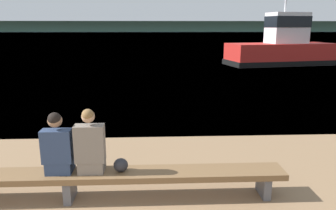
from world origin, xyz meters
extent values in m
plane|color=teal|center=(0.00, 125.75, 0.00)|extent=(240.00, 240.00, 0.00)
cube|color=#2D3D2D|center=(0.00, 169.17, 2.61)|extent=(600.00, 12.00, 5.22)
cube|color=brown|center=(-0.24, 2.79, 0.41)|extent=(6.82, 0.50, 0.10)
cube|color=#515156|center=(2.87, 2.79, 0.18)|extent=(0.12, 0.43, 0.36)
cube|color=#515156|center=(-0.24, 2.79, 0.18)|extent=(0.12, 0.43, 0.36)
cube|color=navy|center=(-0.38, 2.85, 0.55)|extent=(0.39, 0.36, 0.20)
cube|color=navy|center=(-0.38, 2.77, 0.91)|extent=(0.45, 0.22, 0.52)
sphere|color=#846047|center=(-0.38, 2.77, 1.32)|extent=(0.22, 0.22, 0.22)
sphere|color=black|center=(-0.38, 2.76, 1.34)|extent=(0.20, 0.20, 0.20)
cube|color=#70665B|center=(0.12, 2.85, 0.55)|extent=(0.39, 0.36, 0.20)
cube|color=#70665B|center=(0.12, 2.77, 0.94)|extent=(0.45, 0.22, 0.58)
sphere|color=tan|center=(0.12, 2.77, 1.37)|extent=(0.20, 0.20, 0.20)
sphere|color=brown|center=(0.12, 2.76, 1.40)|extent=(0.18, 0.18, 0.18)
ellipsoid|color=#232328|center=(0.57, 2.81, 0.56)|extent=(0.23, 0.21, 0.22)
cube|color=red|center=(10.24, 21.25, 0.75)|extent=(7.89, 4.12, 1.51)
cube|color=black|center=(10.24, 21.25, 0.18)|extent=(8.06, 4.25, 0.36)
cube|color=silver|center=(10.61, 21.32, 2.57)|extent=(2.89, 2.13, 2.12)
cube|color=black|center=(10.61, 21.32, 2.99)|extent=(2.95, 2.19, 0.76)
camera|label=1|loc=(1.09, -2.00, 2.69)|focal=35.00mm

